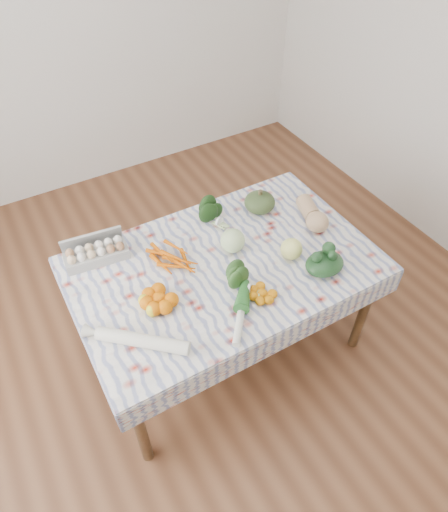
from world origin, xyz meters
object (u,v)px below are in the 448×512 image
at_px(egg_carton, 96,254).
at_px(grapefruit, 291,249).
at_px(cabbage, 233,241).
at_px(butternut_squash, 312,213).
at_px(dining_table, 224,274).
at_px(kabocha_squash, 260,202).

distance_m(egg_carton, grapefruit, 1.07).
bearing_deg(grapefruit, cabbage, 140.00).
xyz_separation_m(cabbage, butternut_squash, (0.54, -0.03, -0.00)).
relative_size(cabbage, butternut_squash, 0.49).
relative_size(egg_carton, butternut_squash, 1.20).
relative_size(dining_table, grapefruit, 13.11).
distance_m(dining_table, egg_carton, 0.71).
bearing_deg(kabocha_squash, egg_carton, 175.20).
relative_size(dining_table, egg_carton, 4.65).
bearing_deg(dining_table, grapefruit, -22.04).
bearing_deg(butternut_squash, kabocha_squash, 147.22).
bearing_deg(egg_carton, kabocha_squash, 1.62).
bearing_deg(grapefruit, egg_carton, 151.32).
distance_m(kabocha_squash, cabbage, 0.39).
relative_size(kabocha_squash, cabbage, 1.37).
bearing_deg(dining_table, egg_carton, 147.78).
bearing_deg(butternut_squash, egg_carton, -178.90).
distance_m(kabocha_squash, butternut_squash, 0.33).
xyz_separation_m(kabocha_squash, grapefruit, (-0.07, -0.43, -0.00)).
xyz_separation_m(egg_carton, grapefruit, (0.94, -0.52, 0.02)).
height_order(dining_table, grapefruit, grapefruit).
bearing_deg(cabbage, kabocha_squash, 34.05).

